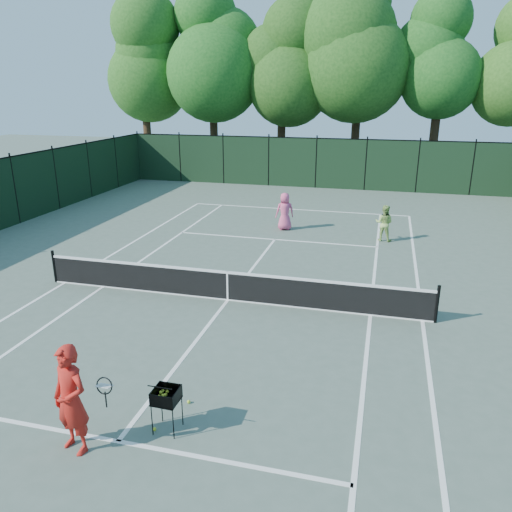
% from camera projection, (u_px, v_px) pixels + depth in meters
% --- Properties ---
extents(ground, '(90.00, 90.00, 0.00)m').
position_uv_depth(ground, '(228.00, 300.00, 14.69)').
color(ground, '#4D5E51').
rests_on(ground, ground).
extents(sideline_doubles_left, '(0.10, 23.77, 0.01)m').
position_uv_depth(sideline_doubles_left, '(65.00, 283.00, 16.00)').
color(sideline_doubles_left, white).
rests_on(sideline_doubles_left, ground).
extents(sideline_doubles_right, '(0.10, 23.77, 0.01)m').
position_uv_depth(sideline_doubles_right, '(422.00, 321.00, 13.38)').
color(sideline_doubles_right, white).
rests_on(sideline_doubles_right, ground).
extents(sideline_singles_left, '(0.10, 23.77, 0.01)m').
position_uv_depth(sideline_singles_left, '(103.00, 287.00, 15.67)').
color(sideline_singles_left, white).
rests_on(sideline_singles_left, ground).
extents(sideline_singles_right, '(0.10, 23.77, 0.01)m').
position_uv_depth(sideline_singles_right, '(370.00, 315.00, 13.71)').
color(sideline_singles_right, white).
rests_on(sideline_singles_right, ground).
extents(baseline_far, '(10.97, 0.10, 0.01)m').
position_uv_depth(baseline_far, '(298.00, 210.00, 25.59)').
color(baseline_far, white).
rests_on(baseline_far, ground).
extents(service_line_near, '(8.23, 0.10, 0.01)m').
position_uv_depth(service_line_near, '(118.00, 441.00, 8.83)').
color(service_line_near, white).
rests_on(service_line_near, ground).
extents(service_line_far, '(8.23, 0.10, 0.01)m').
position_uv_depth(service_line_far, '(275.00, 239.00, 20.56)').
color(service_line_far, white).
rests_on(service_line_far, ground).
extents(center_service_line, '(0.10, 12.80, 0.01)m').
position_uv_depth(center_service_line, '(228.00, 300.00, 14.69)').
color(center_service_line, white).
rests_on(center_service_line, ground).
extents(tennis_net, '(11.69, 0.09, 1.06)m').
position_uv_depth(tennis_net, '(227.00, 285.00, 14.54)').
color(tennis_net, black).
rests_on(tennis_net, ground).
extents(fence_far, '(24.00, 0.05, 3.00)m').
position_uv_depth(fence_far, '(316.00, 164.00, 30.71)').
color(fence_far, black).
rests_on(fence_far, ground).
extents(tree_0, '(6.40, 6.40, 13.14)m').
position_uv_depth(tree_0, '(142.00, 54.00, 34.89)').
color(tree_0, black).
rests_on(tree_0, ground).
extents(tree_1, '(6.80, 6.80, 13.98)m').
position_uv_depth(tree_1, '(212.00, 45.00, 33.98)').
color(tree_1, black).
rests_on(tree_1, ground).
extents(tree_2, '(6.00, 6.00, 12.40)m').
position_uv_depth(tree_2, '(283.00, 59.00, 32.91)').
color(tree_2, black).
rests_on(tree_2, ground).
extents(tree_3, '(7.00, 7.00, 14.45)m').
position_uv_depth(tree_3, '(361.00, 37.00, 31.77)').
color(tree_3, black).
rests_on(tree_3, ground).
extents(tree_4, '(6.20, 6.20, 12.97)m').
position_uv_depth(tree_4, '(444.00, 49.00, 30.21)').
color(tree_4, black).
rests_on(tree_4, ground).
extents(coach, '(1.10, 0.66, 1.98)m').
position_uv_depth(coach, '(71.00, 400.00, 8.34)').
color(coach, red).
rests_on(coach, ground).
extents(player_pink, '(0.94, 0.79, 1.64)m').
position_uv_depth(player_pink, '(285.00, 211.00, 21.75)').
color(player_pink, '#E24F7F').
rests_on(player_pink, ground).
extents(player_green, '(0.82, 0.69, 1.48)m').
position_uv_depth(player_green, '(384.00, 223.00, 20.20)').
color(player_green, '#97BD5E').
rests_on(player_green, ground).
extents(ball_hopper, '(0.46, 0.46, 0.86)m').
position_uv_depth(ball_hopper, '(166.00, 396.00, 8.91)').
color(ball_hopper, black).
rests_on(ball_hopper, ground).
extents(loose_ball_near_cart, '(0.07, 0.07, 0.07)m').
position_uv_depth(loose_ball_near_cart, '(155.00, 429.00, 9.10)').
color(loose_ball_near_cart, '#D5E52E').
rests_on(loose_ball_near_cart, ground).
extents(loose_ball_midcourt, '(0.07, 0.07, 0.07)m').
position_uv_depth(loose_ball_midcourt, '(189.00, 402.00, 9.89)').
color(loose_ball_midcourt, '#C2E12E').
rests_on(loose_ball_midcourt, ground).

